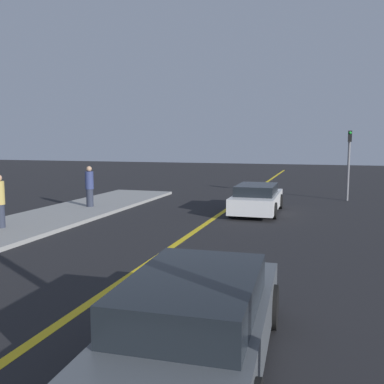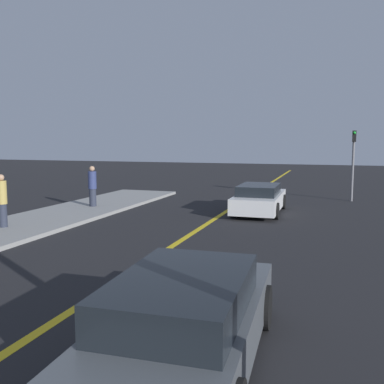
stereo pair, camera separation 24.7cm
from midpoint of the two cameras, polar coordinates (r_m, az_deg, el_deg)
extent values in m
cube|color=gold|center=(15.73, 2.69, -4.12)|extent=(0.20, 60.00, 0.01)
cube|color=#4C5156|center=(5.93, 0.75, -17.76)|extent=(1.98, 4.60, 0.63)
cube|color=black|center=(5.52, 0.02, -13.42)|extent=(1.67, 2.56, 0.48)
cylinder|color=black|center=(7.46, -2.78, -13.80)|extent=(0.25, 0.72, 0.71)
cylinder|color=black|center=(7.14, 10.50, -14.88)|extent=(0.25, 0.72, 0.71)
cube|color=silver|center=(18.07, 9.37, -1.22)|extent=(1.81, 4.34, 0.62)
cube|color=black|center=(17.80, 9.30, 0.32)|extent=(1.57, 2.40, 0.40)
cylinder|color=black|center=(19.53, 7.52, -1.08)|extent=(0.23, 0.65, 0.65)
cylinder|color=black|center=(19.32, 12.36, -1.27)|extent=(0.23, 0.65, 0.65)
cylinder|color=black|center=(16.93, 5.95, -2.27)|extent=(0.23, 0.65, 0.65)
cylinder|color=black|center=(16.68, 11.52, -2.50)|extent=(0.23, 0.65, 0.65)
cylinder|color=#282D3D|center=(15.51, -23.50, -2.88)|extent=(0.28, 0.28, 0.77)
cylinder|color=tan|center=(15.41, -23.63, -0.05)|extent=(0.33, 0.33, 0.77)
sphere|color=tan|center=(15.36, -23.72, 1.78)|extent=(0.21, 0.21, 0.21)
cylinder|color=#282D3D|center=(19.23, -12.74, -0.72)|extent=(0.30, 0.30, 0.77)
cylinder|color=navy|center=(19.15, -12.80, 1.56)|extent=(0.36, 0.36, 0.77)
sphere|color=tan|center=(19.11, -12.84, 3.05)|extent=(0.23, 0.23, 0.23)
cylinder|color=slate|center=(22.72, 20.94, 3.24)|extent=(0.12, 0.12, 3.49)
cube|color=black|center=(22.51, 21.12, 6.95)|extent=(0.18, 0.18, 0.55)
sphere|color=green|center=(22.42, 21.15, 7.38)|extent=(0.14, 0.14, 0.14)
camera|label=1|loc=(0.12, -89.45, 0.06)|focal=40.00mm
camera|label=2|loc=(0.12, 90.55, -0.06)|focal=40.00mm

